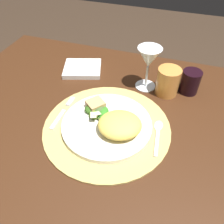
# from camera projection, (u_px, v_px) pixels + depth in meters

# --- Properties ---
(ground_plane) EXTENTS (6.00, 6.00, 0.00)m
(ground_plane) POSITION_uv_depth(u_px,v_px,m) (109.00, 207.00, 1.24)
(ground_plane) COLOR #35261B
(dining_table) EXTENTS (1.16, 0.80, 0.73)m
(dining_table) POSITION_uv_depth(u_px,v_px,m) (108.00, 142.00, 0.84)
(dining_table) COLOR #3B2010
(dining_table) RESTS_ON ground
(placemat) EXTENTS (0.39, 0.39, 0.01)m
(placemat) POSITION_uv_depth(u_px,v_px,m) (107.00, 127.00, 0.69)
(placemat) COLOR tan
(placemat) RESTS_ON dining_table
(dinner_plate) EXTENTS (0.27, 0.27, 0.02)m
(dinner_plate) POSITION_uv_depth(u_px,v_px,m) (107.00, 125.00, 0.68)
(dinner_plate) COLOR silver
(dinner_plate) RESTS_ON placemat
(pasta_serving) EXTENTS (0.15, 0.15, 0.05)m
(pasta_serving) POSITION_uv_depth(u_px,v_px,m) (120.00, 125.00, 0.64)
(pasta_serving) COLOR #EDCA54
(pasta_serving) RESTS_ON dinner_plate
(salad_greens) EXTENTS (0.09, 0.08, 0.03)m
(salad_greens) POSITION_uv_depth(u_px,v_px,m) (98.00, 112.00, 0.70)
(salad_greens) COLOR #3C5829
(salad_greens) RESTS_ON dinner_plate
(bread_piece) EXTENTS (0.07, 0.07, 0.03)m
(bread_piece) POSITION_uv_depth(u_px,v_px,m) (96.00, 105.00, 0.71)
(bread_piece) COLOR tan
(bread_piece) RESTS_ON dinner_plate
(fork) EXTENTS (0.01, 0.15, 0.00)m
(fork) POSITION_uv_depth(u_px,v_px,m) (62.00, 114.00, 0.72)
(fork) COLOR silver
(fork) RESTS_ON placemat
(spoon) EXTENTS (0.03, 0.14, 0.01)m
(spoon) POSITION_uv_depth(u_px,v_px,m) (158.00, 131.00, 0.67)
(spoon) COLOR silver
(spoon) RESTS_ON placemat
(napkin) EXTENTS (0.17, 0.16, 0.02)m
(napkin) POSITION_uv_depth(u_px,v_px,m) (83.00, 69.00, 0.90)
(napkin) COLOR silver
(napkin) RESTS_ON dining_table
(wine_glass) EXTENTS (0.08, 0.08, 0.16)m
(wine_glass) POSITION_uv_depth(u_px,v_px,m) (149.00, 59.00, 0.76)
(wine_glass) COLOR silver
(wine_glass) RESTS_ON dining_table
(amber_tumbler) EXTENTS (0.08, 0.08, 0.10)m
(amber_tumbler) POSITION_uv_depth(u_px,v_px,m) (168.00, 82.00, 0.78)
(amber_tumbler) COLOR #CD833C
(amber_tumbler) RESTS_ON dining_table
(dark_tumbler) EXTENTS (0.07, 0.07, 0.08)m
(dark_tumbler) POSITION_uv_depth(u_px,v_px,m) (190.00, 82.00, 0.79)
(dark_tumbler) COLOR black
(dark_tumbler) RESTS_ON dining_table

